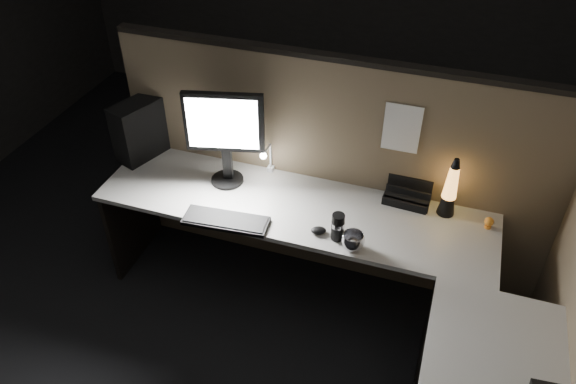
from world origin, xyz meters
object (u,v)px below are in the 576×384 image
(pc_tower, at_px, (142,129))
(monitor, at_px, (224,130))
(keyboard, at_px, (226,221))
(lava_lamp, at_px, (450,191))

(pc_tower, xyz_separation_m, monitor, (0.62, -0.09, 0.17))
(monitor, xyz_separation_m, keyboard, (0.14, -0.37, -0.34))
(keyboard, bearing_deg, monitor, 106.24)
(lava_lamp, bearing_deg, monitor, -175.42)
(keyboard, xyz_separation_m, lava_lamp, (1.14, 0.47, 0.14))
(monitor, height_order, lava_lamp, monitor)
(monitor, relative_size, keyboard, 1.24)
(keyboard, distance_m, lava_lamp, 1.24)
(lava_lamp, bearing_deg, keyboard, -157.60)
(keyboard, relative_size, lava_lamp, 1.29)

